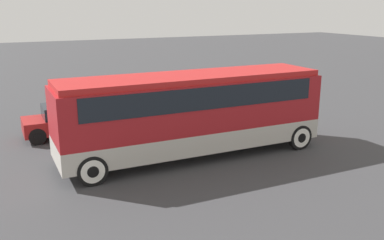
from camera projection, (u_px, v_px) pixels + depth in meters
name	position (u px, v px, depth m)	size (l,w,h in m)	color
ground_plane	(192.00, 156.00, 16.80)	(120.00, 120.00, 0.00)	#38383A
tour_bus	(194.00, 108.00, 16.33)	(10.30, 2.64, 3.22)	#B7B2A8
parked_car_near	(190.00, 105.00, 22.10)	(4.18, 1.96, 1.44)	black
parked_car_mid	(73.00, 119.00, 19.28)	(4.39, 1.79, 1.46)	maroon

